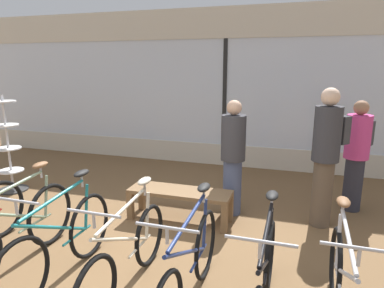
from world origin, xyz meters
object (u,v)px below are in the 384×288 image
Objects in this scene: bicycle_center at (127,255)px; accessory_rack at (9,152)px; bicycle_center_right at (190,269)px; customer_mid_floor at (233,154)px; bicycle_center_left at (60,244)px; customer_by_window at (357,152)px; bicycle_right at (264,283)px; bicycle_left at (16,231)px; display_bench at (180,196)px; customer_near_rack at (326,153)px.

accessory_rack is (-3.14, 1.80, 0.29)m from bicycle_center.
bicycle_center is at bearing 174.48° from bicycle_center_right.
bicycle_center is 2.19m from customer_mid_floor.
bicycle_center_left is 1.07× the size of customer_by_window.
bicycle_right is 1.06× the size of customer_mid_floor.
accessory_rack is at bearing -170.64° from customer_by_window.
bicycle_center_right is 1.02× the size of bicycle_right.
display_bench is at bearing 51.03° from bicycle_left.
bicycle_center_left is 0.95× the size of customer_near_rack.
customer_near_rack reaches higher than bicycle_center_right.
customer_near_rack is (1.84, 0.45, 0.63)m from display_bench.
bicycle_center is 1.04× the size of customer_by_window.
customer_near_rack is 1.12× the size of customer_mid_floor.
accessory_rack reaches higher than bicycle_center.
accessory_rack is at bearing 135.87° from bicycle_left.
customer_near_rack reaches higher than accessory_rack.
bicycle_center_left is 1.95m from bicycle_right.
bicycle_center reaches higher than display_bench.
bicycle_center_right is at bearing -2.46° from bicycle_left.
bicycle_center is 0.93× the size of customer_near_rack.
bicycle_right reaches higher than bicycle_center.
accessory_rack is (-4.39, 1.84, 0.30)m from bicycle_right.
bicycle_center is 0.63m from bicycle_center_right.
bicycle_left is at bearing 178.70° from bicycle_right.
accessory_rack reaches higher than bicycle_right.
display_bench is 2.60m from customer_by_window.
customer_mid_floor is at bearing 91.10° from bicycle_center_right.
bicycle_center_right is 1.26× the size of display_bench.
bicycle_center_right is (0.63, -0.06, 0.02)m from bicycle_center.
display_bench is 0.87× the size of customer_by_window.
bicycle_center is at bearing 178.36° from bicycle_right.
display_bench is (-0.67, 1.64, -0.03)m from bicycle_center_right.
customer_mid_floor is at bearing -158.70° from customer_by_window.
display_bench is (3.10, -0.23, -0.31)m from accessory_rack.
bicycle_center_left is at bearing -111.94° from display_bench.
display_bench is 0.86× the size of customer_mid_floor.
bicycle_left is 1.02× the size of bicycle_center_right.
accessory_rack is 0.89× the size of customer_near_rack.
customer_near_rack is (0.55, 2.06, 0.62)m from bicycle_right.
bicycle_center is (0.70, 0.05, -0.03)m from bicycle_center_left.
customer_mid_floor is (3.72, 0.24, 0.21)m from accessory_rack.
bicycle_center_left is at bearing -140.27° from customer_near_rack.
bicycle_center is at bearing 3.80° from bicycle_center_left.
display_bench is at bearing 128.64° from bicycle_right.
bicycle_center_left is 1.00× the size of bicycle_right.
bicycle_right is (1.95, 0.01, -0.03)m from bicycle_center_left.
bicycle_center_left is 1.75m from display_bench.
customer_near_rack is at bearing 32.89° from bicycle_left.
bicycle_center_left is 1.32m from bicycle_center_right.
accessory_rack is at bearing 157.24° from bicycle_right.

